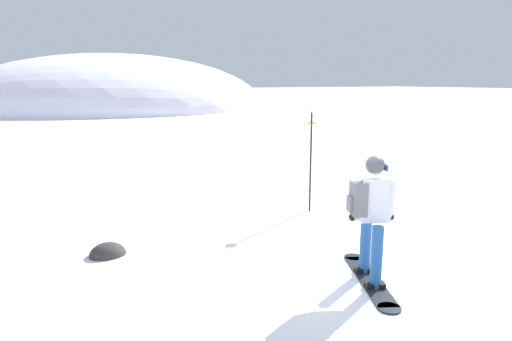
% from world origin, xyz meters
% --- Properties ---
extents(ground_plane, '(300.00, 300.00, 0.00)m').
position_xyz_m(ground_plane, '(0.00, 0.00, 0.00)').
color(ground_plane, white).
extents(ridge_peak_main, '(30.09, 27.08, 10.49)m').
position_xyz_m(ridge_peak_main, '(4.68, 41.69, 0.00)').
color(ridge_peak_main, white).
rests_on(ridge_peak_main, ground).
extents(snowboarder_main, '(0.92, 1.70, 1.71)m').
position_xyz_m(snowboarder_main, '(0.23, -0.34, 0.92)').
color(snowboarder_main, black).
rests_on(snowboarder_main, ground).
extents(piste_marker_near, '(0.20, 0.20, 2.08)m').
position_xyz_m(piste_marker_near, '(1.42, 2.78, 1.18)').
color(piste_marker_near, black).
rests_on(piste_marker_near, ground).
extents(rock_dark, '(0.56, 0.48, 0.39)m').
position_xyz_m(rock_dark, '(-2.71, 2.23, 0.00)').
color(rock_dark, '#383333').
rests_on(rock_dark, ground).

